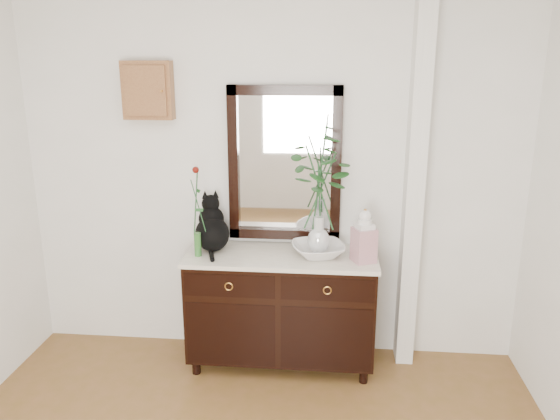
# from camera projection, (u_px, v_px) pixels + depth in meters

# --- Properties ---
(wall_back) EXTENTS (3.60, 0.04, 2.70)m
(wall_back) POSITION_uv_depth(u_px,v_px,m) (271.00, 176.00, 3.90)
(wall_back) COLOR white
(wall_back) RESTS_ON ground
(pilaster) EXTENTS (0.12, 0.20, 2.70)m
(pilaster) POSITION_uv_depth(u_px,v_px,m) (414.00, 182.00, 3.73)
(pilaster) COLOR white
(pilaster) RESTS_ON ground
(sideboard) EXTENTS (1.33, 0.52, 0.82)m
(sideboard) POSITION_uv_depth(u_px,v_px,m) (281.00, 304.00, 3.89)
(sideboard) COLOR black
(sideboard) RESTS_ON ground
(wall_mirror) EXTENTS (0.80, 0.06, 1.10)m
(wall_mirror) POSITION_uv_depth(u_px,v_px,m) (285.00, 164.00, 3.85)
(wall_mirror) COLOR black
(wall_mirror) RESTS_ON wall_back
(key_cabinet) EXTENTS (0.35, 0.10, 0.40)m
(key_cabinet) POSITION_uv_depth(u_px,v_px,m) (148.00, 90.00, 3.78)
(key_cabinet) COLOR brown
(key_cabinet) RESTS_ON wall_back
(cat) EXTENTS (0.36, 0.40, 0.39)m
(cat) POSITION_uv_depth(u_px,v_px,m) (212.00, 223.00, 3.84)
(cat) COLOR black
(cat) RESTS_ON sideboard
(lotus_bowl) EXTENTS (0.44, 0.44, 0.09)m
(lotus_bowl) POSITION_uv_depth(u_px,v_px,m) (318.00, 250.00, 3.75)
(lotus_bowl) COLOR silver
(lotus_bowl) RESTS_ON sideboard
(vase_branches) EXTENTS (0.49, 0.49, 0.91)m
(vase_branches) POSITION_uv_depth(u_px,v_px,m) (320.00, 189.00, 3.63)
(vase_branches) COLOR silver
(vase_branches) RESTS_ON lotus_bowl
(bud_vase_rose) EXTENTS (0.10, 0.10, 0.64)m
(bud_vase_rose) POSITION_uv_depth(u_px,v_px,m) (196.00, 211.00, 3.68)
(bud_vase_rose) COLOR #336F2D
(bud_vase_rose) RESTS_ON sideboard
(ginger_jar) EXTENTS (0.18, 0.18, 0.37)m
(ginger_jar) POSITION_uv_depth(u_px,v_px,m) (364.00, 235.00, 3.62)
(ginger_jar) COLOR silver
(ginger_jar) RESTS_ON sideboard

